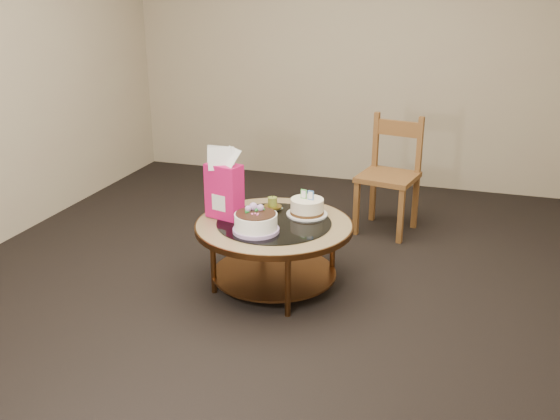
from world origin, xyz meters
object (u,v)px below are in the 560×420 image
(cream_cake, at_px, (307,207))
(gift_bag, at_px, (224,184))
(coffee_table, at_px, (274,234))
(dining_chair, at_px, (390,174))
(decorated_cake, at_px, (256,223))

(cream_cake, relative_size, gift_bag, 0.59)
(coffee_table, bearing_deg, gift_bag, -179.23)
(cream_cake, bearing_deg, dining_chair, 80.71)
(decorated_cake, height_order, cream_cake, cream_cake)
(coffee_table, height_order, dining_chair, dining_chair)
(dining_chair, bearing_deg, decorated_cake, -102.22)
(gift_bag, relative_size, dining_chair, 0.50)
(coffee_table, relative_size, dining_chair, 1.10)
(decorated_cake, bearing_deg, cream_cake, 59.56)
(coffee_table, height_order, cream_cake, cream_cake)
(coffee_table, bearing_deg, decorated_cake, -107.12)
(coffee_table, bearing_deg, cream_cake, 49.57)
(coffee_table, xyz_separation_m, decorated_cake, (-0.06, -0.18, 0.14))
(coffee_table, relative_size, cream_cake, 3.74)
(cream_cake, relative_size, dining_chair, 0.29)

